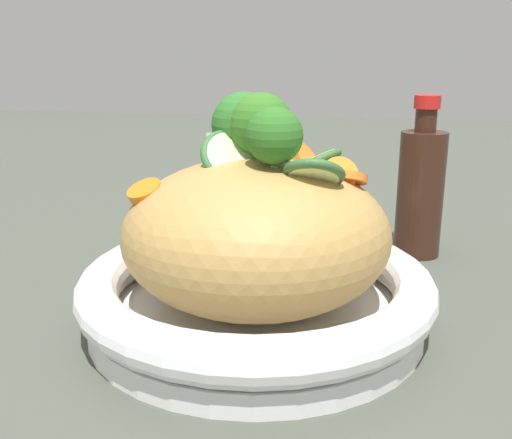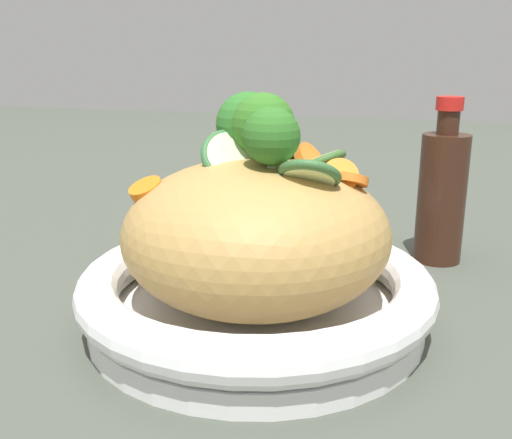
% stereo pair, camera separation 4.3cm
% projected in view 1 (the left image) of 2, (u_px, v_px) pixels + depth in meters
% --- Properties ---
extents(ground_plane, '(3.00, 3.00, 0.00)m').
position_uv_depth(ground_plane, '(256.00, 324.00, 0.45)').
color(ground_plane, '#44493F').
extents(serving_bowl, '(0.27, 0.27, 0.05)m').
position_uv_depth(serving_bowl, '(256.00, 294.00, 0.44)').
color(serving_bowl, white).
rests_on(serving_bowl, ground_plane).
extents(noodle_heap, '(0.20, 0.20, 0.11)m').
position_uv_depth(noodle_heap, '(256.00, 234.00, 0.43)').
color(noodle_heap, '#AE8748').
rests_on(noodle_heap, serving_bowl).
extents(broccoli_florets, '(0.11, 0.09, 0.06)m').
position_uv_depth(broccoli_florets, '(255.00, 129.00, 0.42)').
color(broccoli_florets, '#94B574').
rests_on(broccoli_florets, serving_bowl).
extents(carrot_coins, '(0.10, 0.17, 0.04)m').
position_uv_depth(carrot_coins, '(288.00, 173.00, 0.43)').
color(carrot_coins, orange).
rests_on(carrot_coins, serving_bowl).
extents(zucchini_slices, '(0.13, 0.11, 0.04)m').
position_uv_depth(zucchini_slices, '(283.00, 162.00, 0.43)').
color(zucchini_slices, beige).
rests_on(zucchini_slices, serving_bowl).
extents(chicken_chunks, '(0.05, 0.04, 0.04)m').
position_uv_depth(chicken_chunks, '(227.00, 156.00, 0.47)').
color(chicken_chunks, beige).
rests_on(chicken_chunks, serving_bowl).
extents(soy_sauce_bottle, '(0.05, 0.05, 0.16)m').
position_uv_depth(soy_sauce_bottle, '(420.00, 190.00, 0.59)').
color(soy_sauce_bottle, '#381E14').
rests_on(soy_sauce_bottle, ground_plane).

